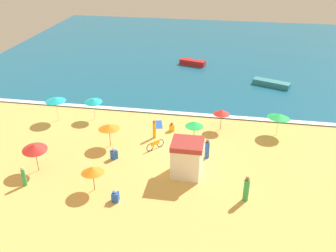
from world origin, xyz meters
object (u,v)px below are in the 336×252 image
beachgoer_7 (24,176)px  beachgoer_5 (114,154)px  beachgoer_6 (246,189)px  small_boat_0 (193,63)px  beach_umbrella_4 (109,127)px  beach_umbrella_2 (55,100)px  beachgoer_1 (207,149)px  beach_umbrella_5 (279,116)px  beach_umbrella_7 (34,147)px  beachgoer_0 (154,129)px  beach_umbrella_0 (222,112)px  parked_bicycle (155,145)px  beach_umbrella_1 (92,170)px  beachgoer_2 (172,127)px  beach_umbrella_6 (93,100)px  small_boat_1 (271,83)px  beachgoer_3 (115,196)px  lifeguard_cabana (187,158)px  beach_umbrella_3 (194,124)px

beachgoer_7 → beachgoer_5: bearing=40.5°
beachgoer_6 → small_boat_0: beachgoer_6 is taller
beach_umbrella_4 → beachgoer_6: (11.33, -5.45, -0.94)m
beach_umbrella_2 → beach_umbrella_4: bearing=-30.6°
beachgoer_1 → beach_umbrella_5: bearing=40.1°
beach_umbrella_7 → beachgoer_0: beach_umbrella_7 is taller
beach_umbrella_7 → beachgoer_5: beach_umbrella_7 is taller
beach_umbrella_0 → beachgoer_0: 6.34m
beachgoer_6 → parked_bicycle: bearing=143.0°
beach_umbrella_5 → beach_umbrella_1: bearing=-141.8°
beach_umbrella_1 → beachgoer_5: (0.17, 4.21, -1.30)m
beach_umbrella_7 → beachgoer_1: (12.63, 4.02, -1.30)m
parked_bicycle → beachgoer_2: (0.87, 3.36, -0.01)m
beach_umbrella_6 → small_boat_1: size_ratio=0.50×
beach_umbrella_0 → beach_umbrella_7: (-13.49, -9.12, 0.32)m
beach_umbrella_7 → beachgoer_3: beach_umbrella_7 is taller
beachgoer_7 → lifeguard_cabana: bearing=16.6°
beach_umbrella_7 → beachgoer_2: bearing=41.5°
beachgoer_5 → beachgoer_6: (10.41, -3.53, 0.48)m
beach_umbrella_1 → beach_umbrella_4: beach_umbrella_4 is taller
beach_umbrella_0 → beachgoer_5: (-8.24, -6.51, -1.34)m
beach_umbrella_5 → beachgoer_3: (-11.62, -11.51, -1.48)m
beachgoer_2 → beach_umbrella_4: bearing=-143.6°
beachgoer_0 → beachgoer_3: (-0.87, -9.06, -0.47)m
beach_umbrella_1 → beach_umbrella_7: (-5.08, 1.60, 0.36)m
beach_umbrella_4 → beach_umbrella_6: beach_umbrella_6 is taller
beach_umbrella_4 → small_boat_0: beach_umbrella_4 is taller
beachgoer_3 → beachgoer_5: size_ratio=0.88×
beach_umbrella_0 → parked_bicycle: 7.03m
beach_umbrella_1 → beach_umbrella_6: bearing=109.3°
beach_umbrella_5 → small_boat_0: beach_umbrella_5 is taller
beachgoer_0 → small_boat_1: 18.11m
parked_bicycle → beachgoer_7: (-8.29, -6.60, 0.39)m
beach_umbrella_3 → beachgoer_3: 10.25m
beachgoer_2 → beach_umbrella_3: bearing=-32.2°
beach_umbrella_4 → beach_umbrella_5: beach_umbrella_5 is taller
beach_umbrella_5 → small_boat_1: bearing=88.3°
beach_umbrella_3 → beach_umbrella_4: beach_umbrella_4 is taller
beach_umbrella_5 → beachgoer_7: bearing=-149.6°
small_boat_0 → beach_umbrella_7: bearing=-108.4°
beach_umbrella_7 → small_boat_0: size_ratio=0.72×
beach_umbrella_3 → beachgoer_7: 14.26m
beach_umbrella_0 → beachgoer_1: size_ratio=1.24×
parked_bicycle → beachgoer_1: size_ratio=0.83×
beach_umbrella_6 → beachgoer_7: (-1.35, -11.13, -1.19)m
parked_bicycle → beachgoer_0: bearing=103.5°
beachgoer_6 → lifeguard_cabana: bearing=151.4°
beach_umbrella_7 → small_boat_0: beach_umbrella_7 is taller
beachgoer_5 → beachgoer_7: bearing=-139.5°
beach_umbrella_6 → beachgoer_1: (11.34, -5.18, -1.18)m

